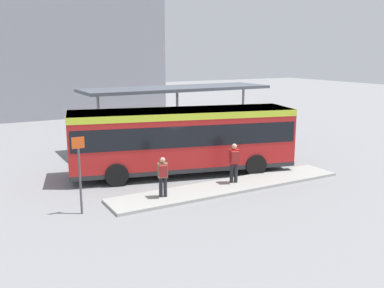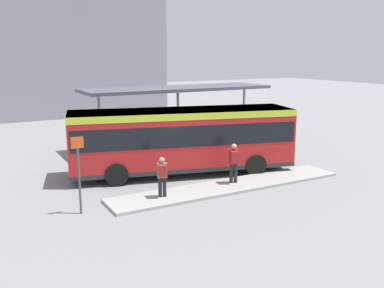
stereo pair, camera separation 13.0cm
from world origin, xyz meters
name	(u,v)px [view 1 (the left image)]	position (x,y,z in m)	size (l,w,h in m)	color
ground_plane	(183,173)	(0.00, 0.00, 0.00)	(120.00, 120.00, 0.00)	gray
curb_island	(230,186)	(0.73, -2.97, 0.06)	(10.73, 1.80, 0.12)	#9E9E99
city_bus	(183,136)	(0.01, 0.00, 1.79)	(10.73, 5.10, 3.06)	red
pedestrian_waiting	(234,161)	(1.05, -2.79, 1.11)	(0.51, 0.54, 1.73)	#232328
pedestrian_companion	(163,175)	(-2.44, -3.01, 1.03)	(0.45, 0.49, 1.59)	#232328
bicycle_white	(260,137)	(7.75, 3.98, 0.36)	(0.48, 1.67, 0.72)	black
bicycle_red	(253,134)	(7.84, 4.82, 0.37)	(0.48, 1.72, 0.74)	black
station_shelter	(177,90)	(2.53, 5.46, 3.49)	(11.50, 3.27, 3.65)	#4C515B
platform_sign	(80,172)	(-5.62, -2.92, 1.56)	(0.44, 0.08, 2.80)	#4C4C51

